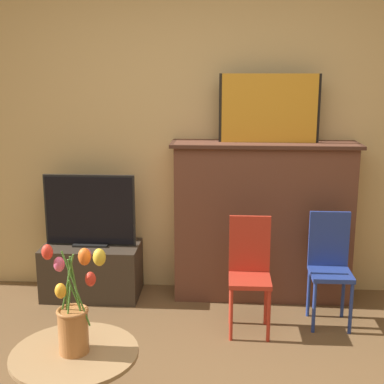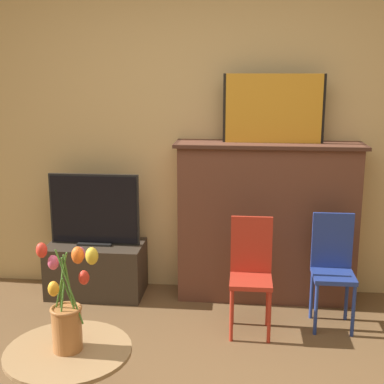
% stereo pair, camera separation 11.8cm
% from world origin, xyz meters
% --- Properties ---
extents(wall_back, '(8.00, 0.06, 2.70)m').
position_xyz_m(wall_back, '(0.00, 2.13, 1.35)').
color(wall_back, tan).
rests_on(wall_back, ground).
extents(fireplace_mantel, '(1.36, 0.35, 1.19)m').
position_xyz_m(fireplace_mantel, '(0.45, 1.94, 0.61)').
color(fireplace_mantel, brown).
rests_on(fireplace_mantel, ground).
extents(painting, '(0.72, 0.03, 0.49)m').
position_xyz_m(painting, '(0.47, 1.95, 1.44)').
color(painting, black).
rests_on(painting, fireplace_mantel).
extents(tv_stand, '(0.73, 0.40, 0.40)m').
position_xyz_m(tv_stand, '(-0.85, 1.88, 0.20)').
color(tv_stand, '#382D23').
rests_on(tv_stand, ground).
extents(tv_monitor, '(0.69, 0.12, 0.54)m').
position_xyz_m(tv_monitor, '(-0.85, 1.88, 0.67)').
color(tv_monitor, black).
rests_on(tv_monitor, tv_stand).
extents(chair_red, '(0.27, 0.27, 0.77)m').
position_xyz_m(chair_red, '(0.33, 1.40, 0.43)').
color(chair_red, '#B22D1E').
rests_on(chair_red, ground).
extents(chair_blue, '(0.27, 0.27, 0.77)m').
position_xyz_m(chair_blue, '(0.88, 1.55, 0.43)').
color(chair_blue, navy).
rests_on(chair_blue, ground).
extents(side_table, '(0.59, 0.59, 0.45)m').
position_xyz_m(side_table, '(-0.52, 0.24, 0.30)').
color(side_table, '#99754C').
rests_on(side_table, ground).
extents(vase_tulips, '(0.30, 0.17, 0.51)m').
position_xyz_m(vase_tulips, '(-0.51, 0.25, 0.64)').
color(vase_tulips, '#AD6B38').
rests_on(vase_tulips, side_table).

